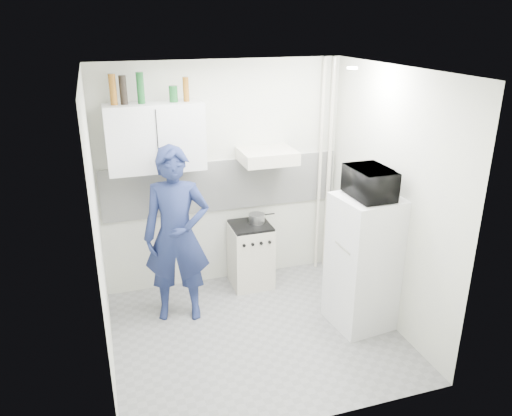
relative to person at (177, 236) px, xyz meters
name	(u,v)px	position (x,y,z in m)	size (l,w,h in m)	color
floor	(256,334)	(0.66, -0.59, -0.93)	(2.80, 2.80, 0.00)	gray
ceiling	(256,70)	(0.66, -0.59, 1.67)	(2.80, 2.80, 0.00)	white
wall_back	(223,177)	(0.66, 0.66, 0.37)	(2.80, 2.80, 0.00)	silver
wall_left	(98,234)	(-0.74, -0.59, 0.37)	(2.60, 2.60, 0.00)	silver
wall_right	(389,199)	(2.06, -0.59, 0.37)	(2.60, 2.60, 0.00)	silver
person	(177,236)	(0.00, 0.00, 0.00)	(0.68, 0.44, 1.86)	#1A254F
stove	(251,256)	(0.91, 0.41, -0.56)	(0.47, 0.47, 0.75)	beige
fridge	(363,262)	(1.76, -0.71, -0.23)	(0.58, 0.58, 1.40)	white
stove_top	(251,225)	(0.91, 0.41, -0.17)	(0.45, 0.45, 0.03)	black
saucepan	(257,218)	(1.00, 0.45, -0.10)	(0.19, 0.19, 0.10)	silver
microwave	(370,183)	(1.76, -0.71, 0.61)	(0.35, 0.52, 0.29)	black
bottle_a	(113,89)	(-0.47, 0.48, 1.42)	(0.07, 0.07, 0.30)	brown
bottle_b	(123,90)	(-0.37, 0.48, 1.41)	(0.07, 0.07, 0.28)	black
bottle_c	(140,88)	(-0.20, 0.48, 1.42)	(0.07, 0.07, 0.31)	#144C1E
canister_b	(173,94)	(0.12, 0.48, 1.35)	(0.09, 0.09, 0.16)	#144C1E
bottle_e	(186,89)	(0.25, 0.48, 1.39)	(0.06, 0.06, 0.25)	brown
upper_cabinet	(155,137)	(-0.09, 0.48, 0.92)	(1.00, 0.35, 0.70)	white
range_hood	(267,156)	(1.11, 0.41, 0.64)	(0.60, 0.50, 0.14)	beige
backsplash	(223,185)	(0.66, 0.64, 0.27)	(2.74, 0.03, 0.60)	white
pipe_a	(329,169)	(1.96, 0.58, 0.37)	(0.05, 0.05, 2.60)	beige
pipe_b	(320,170)	(1.84, 0.58, 0.37)	(0.04, 0.04, 2.60)	beige
ceiling_spot_fixture	(352,68)	(1.66, -0.39, 1.64)	(0.10, 0.10, 0.02)	white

